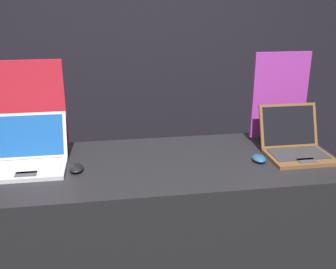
# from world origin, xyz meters

# --- Properties ---
(wall_back) EXTENTS (8.00, 0.05, 2.80)m
(wall_back) POSITION_xyz_m (0.00, 1.87, 1.40)
(wall_back) COLOR black
(wall_back) RESTS_ON ground_plane
(display_counter) EXTENTS (1.82, 0.74, 0.96)m
(display_counter) POSITION_xyz_m (0.00, 0.37, 0.48)
(display_counter) COLOR black
(display_counter) RESTS_ON ground_plane
(laptop_front) EXTENTS (0.35, 0.34, 0.25)m
(laptop_front) POSITION_xyz_m (-0.69, 0.41, 1.01)
(laptop_front) COLOR #B7B7BC
(laptop_front) RESTS_ON display_counter
(mouse_front) EXTENTS (0.07, 0.10, 0.03)m
(mouse_front) POSITION_xyz_m (-0.46, 0.32, 0.97)
(mouse_front) COLOR black
(mouse_front) RESTS_ON display_counter
(promo_stand_front) EXTENTS (0.35, 0.07, 0.51)m
(promo_stand_front) POSITION_xyz_m (-0.69, 0.61, 1.20)
(promo_stand_front) COLOR black
(promo_stand_front) RESTS_ON display_counter
(laptop_back) EXTENTS (0.33, 0.34, 0.25)m
(laptop_back) POSITION_xyz_m (0.70, 0.36, 1.02)
(laptop_back) COLOR brown
(laptop_back) RESTS_ON display_counter
(mouse_back) EXTENTS (0.07, 0.10, 0.03)m
(mouse_back) POSITION_xyz_m (0.48, 0.30, 0.97)
(mouse_back) COLOR navy
(mouse_back) RESTS_ON display_counter
(promo_stand_back) EXTENTS (0.33, 0.07, 0.52)m
(promo_stand_back) POSITION_xyz_m (0.70, 0.60, 1.21)
(promo_stand_back) COLOR black
(promo_stand_back) RESTS_ON display_counter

